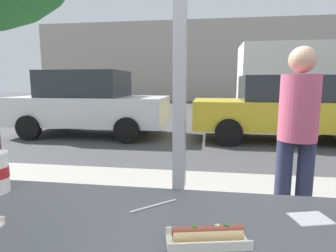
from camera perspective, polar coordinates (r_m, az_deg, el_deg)
name	(u,v)px	position (r m, az deg, el deg)	size (l,w,h in m)	color
ground_plane	(204,128)	(9.19, 7.50, -0.33)	(60.00, 60.00, 0.00)	#424244
sidewalk_strip	(194,220)	(3.02, 5.42, -18.75)	(16.00, 2.80, 0.13)	#9E998E
building_facade_far	(208,61)	(22.84, 8.24, 13.02)	(28.00, 1.20, 6.27)	#A89E8E
hotdog_tray_far	(208,235)	(0.84, 8.15, -21.37)	(0.24, 0.14, 0.05)	silver
loose_straw	(154,206)	(1.05, -2.93, -16.06)	(0.01, 0.01, 0.19)	white
napkin_wrapper	(310,219)	(1.07, 27.26, -16.59)	(0.12, 0.09, 0.00)	white
parked_car_white	(89,103)	(8.06, -15.87, 4.55)	(4.20, 2.02, 1.78)	silver
parked_car_yellow	(284,108)	(7.60, 22.76, 3.51)	(4.45, 1.92, 1.64)	gold
box_truck	(322,78)	(13.04, 29.08, 8.58)	(6.86, 2.44, 3.02)	silver
pedestrian	(297,130)	(2.62, 25.10, -0.69)	(0.32, 0.32, 1.63)	#2C324E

